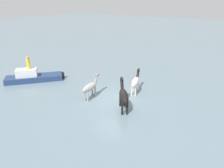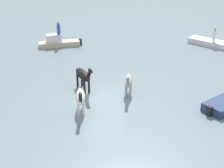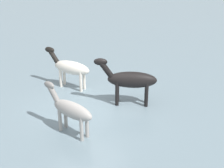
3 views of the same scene
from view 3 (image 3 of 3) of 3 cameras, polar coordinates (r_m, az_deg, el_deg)
The scene contains 4 objects.
ground_plane at distance 13.61m, azimuth -3.72°, elevation -4.36°, with size 151.97×151.97×0.00m, color slate.
horse_lead at distance 13.56m, azimuth 3.01°, elevation 0.70°, with size 1.94×2.17×1.97m.
horse_rear_stallion at distance 11.80m, azimuth -6.90°, elevation -4.29°, with size 0.72×2.22×1.71m.
horse_dark_mare at distance 15.10m, azimuth -7.03°, elevation 2.75°, with size 1.05×2.25×1.76m.
Camera 3 is at (7.68, 8.96, 6.79)m, focal length 54.54 mm.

